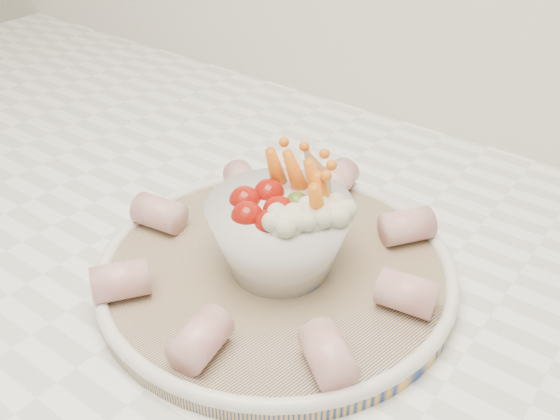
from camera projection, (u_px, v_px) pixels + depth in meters
The scene contains 3 objects.
serving_platter at pixel (276, 269), 0.55m from camera, with size 0.36×0.36×0.02m.
veggie_bowl at pixel (283, 230), 0.52m from camera, with size 0.12×0.12×0.10m.
cured_meat_rolls at pixel (276, 250), 0.54m from camera, with size 0.29×0.29×0.03m.
Camera 1 is at (0.09, 1.06, 1.28)m, focal length 40.00 mm.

